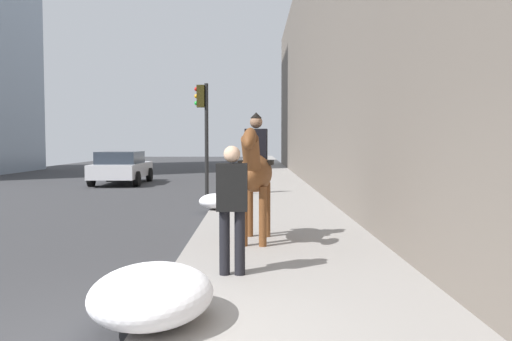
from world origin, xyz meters
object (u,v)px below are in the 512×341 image
object	(u,v)px
car_near_lane	(122,167)
traffic_light_near_curb	(204,122)
mounted_horse_near	(255,171)
pedestrian_greeting	(232,201)

from	to	relation	value
car_near_lane	traffic_light_near_curb	xyz separation A→B (m)	(-6.43, -4.24, 1.73)
traffic_light_near_curb	mounted_horse_near	bearing A→B (deg)	-167.91
mounted_horse_near	car_near_lane	xyz separation A→B (m)	(13.97, 5.86, -0.61)
pedestrian_greeting	car_near_lane	distance (m)	17.14
pedestrian_greeting	traffic_light_near_curb	size ratio (longest dim) A/B	0.46
mounted_horse_near	car_near_lane	size ratio (longest dim) A/B	0.49
mounted_horse_near	traffic_light_near_curb	world-z (taller)	traffic_light_near_curb
mounted_horse_near	traffic_light_near_curb	size ratio (longest dim) A/B	0.61
mounted_horse_near	car_near_lane	distance (m)	15.16
car_near_lane	mounted_horse_near	bearing A→B (deg)	-158.12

